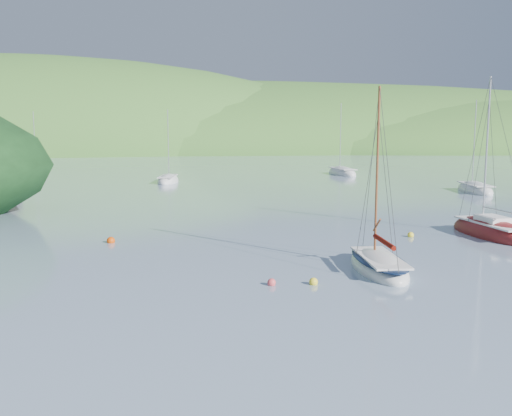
{
  "coord_description": "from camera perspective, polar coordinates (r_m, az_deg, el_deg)",
  "views": [
    {
      "loc": [
        -4.5,
        -23.33,
        6.97
      ],
      "look_at": [
        -1.27,
        8.0,
        2.5
      ],
      "focal_mm": 40.0,
      "sensor_mm": 36.0,
      "label": 1
    }
  ],
  "objects": [
    {
      "name": "mooring_buoys",
      "position": [
        32.31,
        6.16,
        -4.21
      ],
      "size": [
        25.29,
        10.87,
        0.5
      ],
      "color": "yellow",
      "rests_on": "ground"
    },
    {
      "name": "daysailer_white",
      "position": [
        28.8,
        12.17,
        -5.67
      ],
      "size": [
        2.45,
        6.31,
        9.61
      ],
      "rotation": [
        0.0,
        0.0,
        -0.03
      ],
      "color": "silver",
      "rests_on": "ground"
    },
    {
      "name": "distant_sloop_d",
      "position": [
        66.24,
        21.04,
        1.66
      ],
      "size": [
        3.47,
        7.81,
        10.79
      ],
      "rotation": [
        0.0,
        0.0,
        -0.11
      ],
      "color": "silver",
      "rests_on": "ground"
    },
    {
      "name": "shoreline_hills",
      "position": [
        195.95,
        -7.42,
        5.98
      ],
      "size": [
        690.0,
        135.0,
        56.0
      ],
      "color": "#316D29",
      "rests_on": "ground"
    },
    {
      "name": "distant_sloop_c",
      "position": [
        87.91,
        -21.26,
        3.1
      ],
      "size": [
        2.64,
        7.08,
        10.02
      ],
      "rotation": [
        0.0,
        0.0,
        -0.02
      ],
      "color": "silver",
      "rests_on": "ground"
    },
    {
      "name": "distant_sloop_b",
      "position": [
        85.6,
        8.61,
        3.45
      ],
      "size": [
        3.86,
        8.33,
        11.46
      ],
      "rotation": [
        0.0,
        0.0,
        0.13
      ],
      "color": "silver",
      "rests_on": "ground"
    },
    {
      "name": "distant_sloop_a",
      "position": [
        73.48,
        -8.79,
        2.68
      ],
      "size": [
        3.19,
        7.23,
        10.01
      ],
      "rotation": [
        0.0,
        0.0,
        -0.1
      ],
      "color": "silver",
      "rests_on": "ground"
    },
    {
      "name": "sloop_red",
      "position": [
        39.85,
        22.4,
        -2.3
      ],
      "size": [
        3.42,
        7.73,
        11.08
      ],
      "rotation": [
        0.0,
        0.0,
        0.12
      ],
      "color": "maroon",
      "rests_on": "ground"
    },
    {
      "name": "ground",
      "position": [
        24.77,
        4.88,
        -8.3
      ],
      "size": [
        700.0,
        700.0,
        0.0
      ],
      "primitive_type": "plane",
      "color": "#748BA0",
      "rests_on": "ground"
    }
  ]
}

